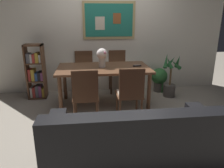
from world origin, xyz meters
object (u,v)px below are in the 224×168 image
at_px(dining_chair_near_right, 130,91).
at_px(potted_ivy, 159,78).
at_px(dining_chair_far_left, 84,69).
at_px(flower_vase, 102,56).
at_px(dining_chair_far_right, 117,67).
at_px(bookshelf, 36,74).
at_px(tv_remote, 137,66).
at_px(dining_chair_near_left, 85,93).
at_px(potted_palm, 170,80).
at_px(leather_couch, 135,150).
at_px(dining_table, 104,72).

distance_m(dining_chair_near_right, potted_ivy, 1.70).
height_order(dining_chair_far_left, potted_ivy, dining_chair_far_left).
bearing_deg(flower_vase, potted_ivy, 24.90).
bearing_deg(dining_chair_far_right, flower_vase, -116.73).
xyz_separation_m(dining_chair_near_right, dining_chair_far_left, (-0.72, 1.53, 0.00)).
relative_size(bookshelf, tv_remote, 6.90).
distance_m(dining_chair_far_left, potted_ivy, 1.68).
xyz_separation_m(dining_chair_near_left, potted_ivy, (1.63, 1.42, -0.23)).
height_order(potted_ivy, flower_vase, flower_vase).
distance_m(dining_chair_far_left, dining_chair_far_right, 0.74).
bearing_deg(tv_remote, dining_chair_far_left, 143.23).
bearing_deg(potted_palm, dining_chair_near_right, -135.43).
xyz_separation_m(dining_chair_far_right, flower_vase, (-0.40, -0.79, 0.41)).
height_order(leather_couch, bookshelf, bookshelf).
bearing_deg(dining_table, flower_vase, 155.87).
bearing_deg(dining_table, tv_remote, 0.84).
height_order(flower_vase, tv_remote, flower_vase).
bearing_deg(bookshelf, tv_remote, -15.28).
height_order(dining_chair_far_right, potted_palm, potted_palm).
xyz_separation_m(dining_table, dining_chair_far_right, (0.37, 0.80, -0.12)).
bearing_deg(dining_chair_near_left, potted_ivy, 40.92).
xyz_separation_m(dining_table, tv_remote, (0.63, 0.01, 0.10)).
bearing_deg(dining_chair_far_right, dining_chair_near_right, -90.86).
distance_m(dining_table, dining_chair_far_left, 0.85).
relative_size(dining_chair_near_right, flower_vase, 2.65).
relative_size(leather_couch, tv_remote, 11.20).
xyz_separation_m(dining_table, leather_couch, (0.16, -1.97, -0.34)).
bearing_deg(flower_vase, dining_chair_near_right, -64.37).
xyz_separation_m(potted_palm, flower_vase, (-1.44, -0.27, 0.59)).
distance_m(bookshelf, potted_ivy, 2.64).
bearing_deg(dining_table, dining_chair_far_left, 116.02).
bearing_deg(tv_remote, dining_chair_far_right, 107.97).
height_order(dining_chair_near_left, potted_ivy, dining_chair_near_left).
bearing_deg(dining_chair_near_right, dining_chair_near_left, -178.24).
height_order(leather_couch, potted_ivy, leather_couch).
xyz_separation_m(potted_ivy, tv_remote, (-0.66, -0.61, 0.44)).
relative_size(potted_ivy, tv_remote, 3.57).
relative_size(flower_vase, tv_remote, 2.14).
xyz_separation_m(bookshelf, flower_vase, (1.31, -0.54, 0.44)).
bearing_deg(tv_remote, bookshelf, 164.72).
bearing_deg(dining_chair_far_left, dining_table, -63.98).
height_order(dining_chair_near_right, potted_palm, potted_palm).
height_order(dining_chair_near_right, dining_chair_far_right, same).
relative_size(dining_table, dining_chair_far_left, 1.85).
relative_size(dining_chair_near_right, dining_chair_near_left, 1.00).
height_order(dining_chair_near_right, tv_remote, dining_chair_near_right).
distance_m(dining_chair_near_right, leather_couch, 1.23).
relative_size(dining_chair_far_left, leather_couch, 0.51).
height_order(dining_chair_near_left, flower_vase, flower_vase).
xyz_separation_m(dining_chair_near_left, dining_chair_far_right, (0.71, 1.60, 0.00)).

